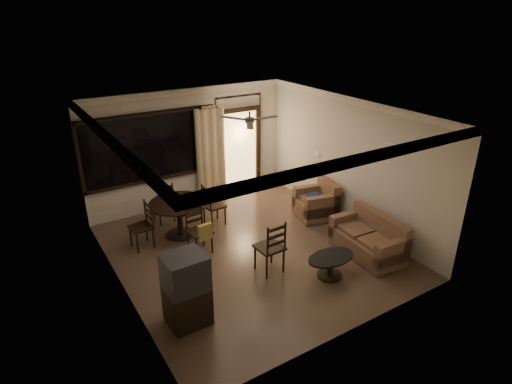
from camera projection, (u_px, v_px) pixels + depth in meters
ground at (250, 250)px, 8.54m from camera, size 5.50×5.50×0.00m
room_shell at (231, 136)px, 9.47m from camera, size 5.50×6.70×5.50m
dining_table at (179, 209)px, 8.89m from camera, size 1.22×1.22×0.98m
dining_chair_west at (142, 234)px, 8.56m from camera, size 0.45×0.45×0.95m
dining_chair_east at (214, 212)px, 9.47m from camera, size 0.45×0.45×0.95m
dining_chair_south at (200, 238)px, 8.37m from camera, size 0.45×0.51×0.95m
dining_chair_north at (164, 210)px, 9.59m from camera, size 0.45×0.45×0.95m
tv_cabinet at (186, 289)px, 6.40m from camera, size 0.64×0.57×1.18m
sofa at (370, 239)px, 8.32m from camera, size 0.88×1.51×0.78m
armchair at (318, 203)px, 9.79m from camera, size 0.99×0.99×0.82m
coffee_table at (330, 263)px, 7.63m from camera, size 0.93×0.56×0.41m
side_chair at (270, 256)px, 7.76m from camera, size 0.47×0.47×1.04m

